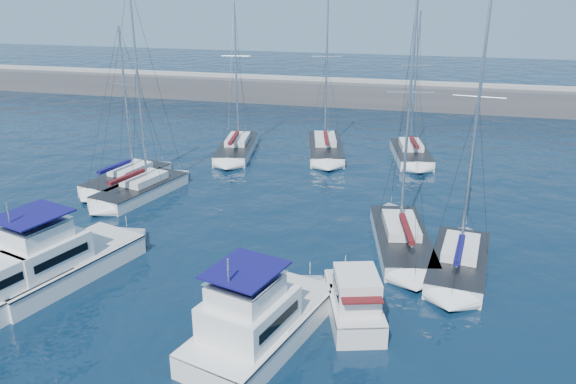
% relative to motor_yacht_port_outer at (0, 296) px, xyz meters
% --- Properties ---
extents(ground, '(220.00, 220.00, 0.00)m').
position_rel_motor_yacht_port_outer_xyz_m(ground, '(8.88, 4.08, -0.94)').
color(ground, black).
rests_on(ground, ground).
extents(breakwater, '(160.00, 6.00, 4.45)m').
position_rel_motor_yacht_port_outer_xyz_m(breakwater, '(8.88, 56.08, 0.11)').
color(breakwater, '#424244').
rests_on(breakwater, ground).
extents(motor_yacht_port_outer, '(4.55, 7.79, 3.20)m').
position_rel_motor_yacht_port_outer_xyz_m(motor_yacht_port_outer, '(0.00, 0.00, 0.00)').
color(motor_yacht_port_outer, silver).
rests_on(motor_yacht_port_outer, ground).
extents(motor_yacht_port_inner, '(6.46, 9.87, 4.69)m').
position_rel_motor_yacht_port_outer_xyz_m(motor_yacht_port_inner, '(0.56, 3.67, 0.19)').
color(motor_yacht_port_inner, silver).
rests_on(motor_yacht_port_inner, ground).
extents(motor_yacht_stbd_inner, '(5.98, 9.33, 4.69)m').
position_rel_motor_yacht_port_outer_xyz_m(motor_yacht_stbd_inner, '(13.30, 0.56, 0.19)').
color(motor_yacht_stbd_inner, silver).
rests_on(motor_yacht_stbd_inner, ground).
extents(motor_yacht_stbd_outer, '(3.83, 5.91, 3.20)m').
position_rel_motor_yacht_port_outer_xyz_m(motor_yacht_stbd_outer, '(17.35, 3.60, 0.00)').
color(motor_yacht_stbd_outer, silver).
rests_on(motor_yacht_stbd_outer, ground).
extents(sailboat_mid_a, '(4.67, 8.35, 12.96)m').
position_rel_motor_yacht_port_outer_xyz_m(sailboat_mid_a, '(-3.40, 18.91, -0.44)').
color(sailboat_mid_a, silver).
rests_on(sailboat_mid_a, ground).
extents(sailboat_mid_b, '(4.98, 8.60, 16.29)m').
position_rel_motor_yacht_port_outer_xyz_m(sailboat_mid_b, '(-1.12, 16.90, -0.40)').
color(sailboat_mid_b, silver).
rests_on(sailboat_mid_b, ground).
extents(sailboat_mid_d, '(4.82, 9.63, 15.46)m').
position_rel_motor_yacht_port_outer_xyz_m(sailboat_mid_d, '(19.19, 12.48, -0.43)').
color(sailboat_mid_d, silver).
rests_on(sailboat_mid_d, ground).
extents(sailboat_mid_e, '(4.02, 8.25, 16.08)m').
position_rel_motor_yacht_port_outer_xyz_m(sailboat_mid_e, '(22.59, 10.13, -0.40)').
color(sailboat_mid_e, silver).
rests_on(sailboat_mid_e, ground).
extents(sailboat_back_a, '(4.51, 9.74, 14.75)m').
position_rel_motor_yacht_port_outer_xyz_m(sailboat_back_a, '(2.43, 29.82, -0.43)').
color(sailboat_back_a, silver).
rests_on(sailboat_back_a, ground).
extents(sailboat_back_b, '(5.27, 10.38, 14.66)m').
position_rel_motor_yacht_port_outer_xyz_m(sailboat_back_b, '(10.80, 31.96, -0.44)').
color(sailboat_back_b, silver).
rests_on(sailboat_back_b, ground).
extents(sailboat_back_c, '(4.48, 8.31, 13.77)m').
position_rel_motor_yacht_port_outer_xyz_m(sailboat_back_c, '(19.05, 31.94, -0.43)').
color(sailboat_back_c, silver).
rests_on(sailboat_back_c, ground).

